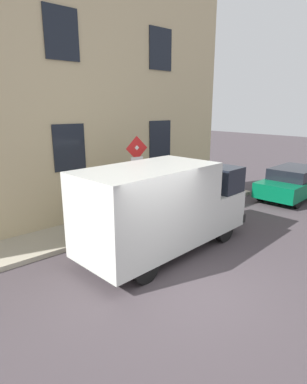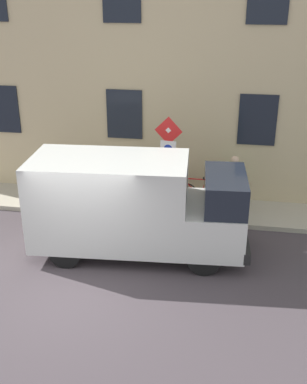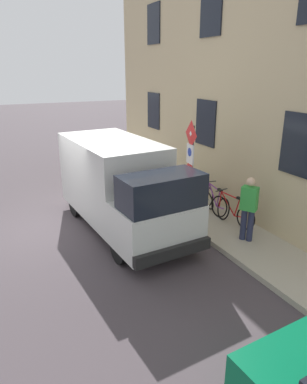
% 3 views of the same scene
% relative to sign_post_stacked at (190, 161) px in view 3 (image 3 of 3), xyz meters
% --- Properties ---
extents(ground_plane, '(80.00, 80.00, 0.00)m').
position_rel_sign_post_stacked_xyz_m(ground_plane, '(-3.60, 1.57, -1.93)').
color(ground_plane, '#433B3F').
extents(sidewalk_slab, '(1.75, 16.47, 0.14)m').
position_rel_sign_post_stacked_xyz_m(sidewalk_slab, '(0.67, 1.57, -1.86)').
color(sidewalk_slab, '#AAA28D').
rests_on(sidewalk_slab, ground_plane).
extents(building_facade, '(0.75, 14.47, 8.45)m').
position_rel_sign_post_stacked_xyz_m(building_facade, '(1.90, 1.57, 2.30)').
color(building_facade, '#C6B187').
rests_on(building_facade, ground_plane).
extents(sign_post_stacked, '(0.18, 0.56, 2.83)m').
position_rel_sign_post_stacked_xyz_m(sign_post_stacked, '(0.00, 0.00, 0.00)').
color(sign_post_stacked, '#474C47').
rests_on(sign_post_stacked, sidewalk_slab).
extents(delivery_van, '(2.38, 5.46, 2.50)m').
position_rel_sign_post_stacked_xyz_m(delivery_van, '(-1.91, 0.58, -0.60)').
color(delivery_van, silver).
rests_on(delivery_van, ground_plane).
extents(bicycle_red, '(0.48, 1.71, 0.89)m').
position_rel_sign_post_stacked_xyz_m(bicycle_red, '(1.00, -0.77, -1.42)').
color(bicycle_red, black).
rests_on(bicycle_red, sidewalk_slab).
extents(bicycle_purple, '(0.50, 1.72, 0.89)m').
position_rel_sign_post_stacked_xyz_m(bicycle_purple, '(1.00, 0.06, -1.42)').
color(bicycle_purple, black).
rests_on(bicycle_purple, sidewalk_slab).
extents(bicycle_black, '(0.46, 1.72, 0.89)m').
position_rel_sign_post_stacked_xyz_m(bicycle_black, '(1.00, 0.90, -1.42)').
color(bicycle_black, black).
rests_on(bicycle_black, sidewalk_slab).
extents(pedestrian, '(0.43, 0.48, 1.72)m').
position_rel_sign_post_stacked_xyz_m(pedestrian, '(0.66, -1.83, -0.86)').
color(pedestrian, '#262B47').
rests_on(pedestrian, sidewalk_slab).
extents(litter_bin, '(0.44, 0.44, 0.90)m').
position_rel_sign_post_stacked_xyz_m(litter_bin, '(0.15, 1.67, -1.34)').
color(litter_bin, '#2D5133').
rests_on(litter_bin, sidewalk_slab).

